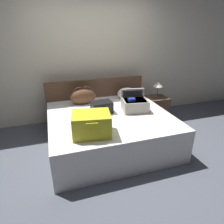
% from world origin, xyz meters
% --- Properties ---
extents(ground_plane, '(12.00, 12.00, 0.00)m').
position_xyz_m(ground_plane, '(0.00, 0.00, 0.00)').
color(ground_plane, '#4C515B').
extents(back_wall, '(8.00, 0.10, 2.60)m').
position_xyz_m(back_wall, '(0.00, 1.65, 1.30)').
color(back_wall, beige).
rests_on(back_wall, ground).
extents(bed, '(1.96, 1.80, 0.55)m').
position_xyz_m(bed, '(0.00, 0.40, 0.27)').
color(bed, silver).
rests_on(bed, ground).
extents(headboard, '(1.99, 0.08, 0.92)m').
position_xyz_m(headboard, '(0.00, 1.34, 0.46)').
color(headboard, '#4C3323').
rests_on(headboard, ground).
extents(hard_case_large, '(0.55, 0.46, 0.30)m').
position_xyz_m(hard_case_large, '(-0.42, -0.15, 0.71)').
color(hard_case_large, gold).
rests_on(hard_case_large, bed).
extents(hard_case_medium, '(0.47, 0.44, 0.34)m').
position_xyz_m(hard_case_medium, '(0.47, 0.45, 0.67)').
color(hard_case_medium, gray).
rests_on(hard_case_medium, bed).
extents(hard_case_small, '(0.35, 0.27, 0.19)m').
position_xyz_m(hard_case_small, '(-0.10, 0.52, 0.64)').
color(hard_case_small, black).
rests_on(hard_case_small, bed).
extents(duffel_bag, '(0.49, 0.22, 0.33)m').
position_xyz_m(duffel_bag, '(-0.32, 1.03, 0.69)').
color(duffel_bag, brown).
rests_on(duffel_bag, bed).
extents(pillow_near_headboard, '(0.40, 0.30, 0.21)m').
position_xyz_m(pillow_near_headboard, '(0.58, 1.08, 0.66)').
color(pillow_near_headboard, white).
rests_on(pillow_near_headboard, bed).
extents(nightstand, '(0.44, 0.40, 0.51)m').
position_xyz_m(nightstand, '(1.26, 1.05, 0.25)').
color(nightstand, '#4C3323').
rests_on(nightstand, ground).
extents(table_lamp, '(0.20, 0.20, 0.34)m').
position_xyz_m(table_lamp, '(1.26, 1.05, 0.77)').
color(table_lamp, '#3F3833').
rests_on(table_lamp, nightstand).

